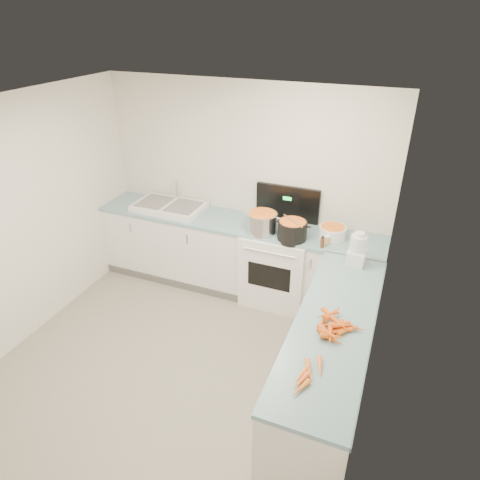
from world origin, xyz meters
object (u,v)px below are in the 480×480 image
at_px(sink, 169,207).
at_px(black_pot, 292,231).
at_px(mixing_bowl, 332,232).
at_px(steel_pot, 262,223).
at_px(extract_bottle, 322,243).
at_px(stove, 278,264).
at_px(spice_jar, 327,241).
at_px(food_processor, 357,250).

height_order(sink, black_pot, sink).
bearing_deg(mixing_bowl, steel_pot, -168.52).
xyz_separation_m(mixing_bowl, extract_bottle, (-0.06, -0.25, -0.01)).
bearing_deg(stove, sink, 179.38).
relative_size(stove, mixing_bowl, 4.61).
xyz_separation_m(steel_pot, spice_jar, (0.74, -0.01, -0.06)).
bearing_deg(mixing_bowl, sink, -179.69).
bearing_deg(sink, spice_jar, -4.37).
bearing_deg(extract_bottle, spice_jar, 68.67).
xyz_separation_m(sink, spice_jar, (2.02, -0.15, 0.00)).
bearing_deg(spice_jar, steel_pot, 179.17).
distance_m(steel_pot, spice_jar, 0.74).
distance_m(sink, black_pot, 1.65).
distance_m(mixing_bowl, spice_jar, 0.17).
bearing_deg(mixing_bowl, stove, -177.42).
height_order(stove, sink, stove).
relative_size(extract_bottle, food_processor, 0.32).
distance_m(sink, extract_bottle, 2.00).
height_order(mixing_bowl, extract_bottle, mixing_bowl).
bearing_deg(black_pot, sink, 173.93).
height_order(stove, spice_jar, stove).
distance_m(extract_bottle, spice_jar, 0.09).
height_order(sink, food_processor, food_processor).
xyz_separation_m(black_pot, extract_bottle, (0.35, -0.07, -0.04)).
bearing_deg(mixing_bowl, food_processor, -54.14).
bearing_deg(steel_pot, spice_jar, -0.83).
bearing_deg(spice_jar, extract_bottle, -111.33).
bearing_deg(mixing_bowl, spice_jar, -97.57).
xyz_separation_m(black_pot, spice_jar, (0.38, 0.02, -0.05)).
bearing_deg(mixing_bowl, extract_bottle, -102.45).
xyz_separation_m(stove, sink, (-1.45, 0.02, 0.50)).
relative_size(mixing_bowl, extract_bottle, 2.70).
bearing_deg(black_pot, steel_pot, 175.10).
relative_size(steel_pot, extract_bottle, 3.15).
xyz_separation_m(black_pot, mixing_bowl, (0.40, 0.19, -0.03)).
bearing_deg(black_pot, food_processor, -19.69).
bearing_deg(stove, spice_jar, -13.62).
relative_size(sink, mixing_bowl, 2.91).
relative_size(sink, food_processor, 2.51).
xyz_separation_m(stove, steel_pot, (-0.17, -0.13, 0.57)).
distance_m(black_pot, spice_jar, 0.39).
height_order(steel_pot, extract_bottle, steel_pot).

